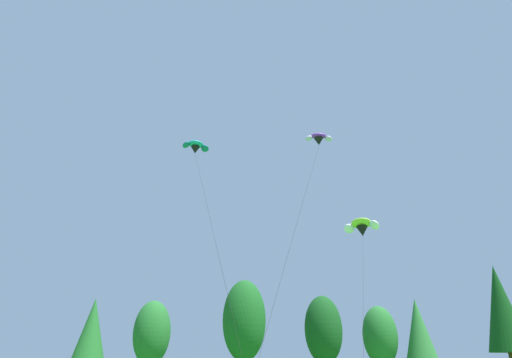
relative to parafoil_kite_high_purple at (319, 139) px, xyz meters
The scene contains 10 objects.
treeline_tree_c 33.84m from the parafoil_kite_high_purple, 135.14° to the left, with size 3.66×3.66×9.34m.
treeline_tree_d 30.48m from the parafoil_kite_high_purple, 124.12° to the left, with size 4.30×4.30×9.24m.
treeline_tree_e 23.02m from the parafoil_kite_high_purple, 104.24° to the left, with size 4.82×4.82×11.18m.
treeline_tree_f 26.08m from the parafoil_kite_high_purple, 75.82° to the left, with size 4.51×4.51×10.05m.
treeline_tree_g 29.57m from the parafoil_kite_high_purple, 59.97° to the left, with size 4.25×4.25×9.06m.
treeline_tree_h 30.67m from the parafoil_kite_high_purple, 50.39° to the left, with size 3.77×3.77×9.89m.
treeline_tree_i 32.85m from the parafoil_kite_high_purple, 32.50° to the left, with size 4.55×4.55×13.39m.
parafoil_kite_high_purple is the anchor object (origin of this frame).
parafoil_kite_mid_lime_white 11.38m from the parafoil_kite_high_purple, 51.61° to the left, with size 9.22×18.73×14.74m.
parafoil_kite_far_teal 13.27m from the parafoil_kite_high_purple, 145.92° to the left, with size 4.68×22.65×22.09m.
Camera 1 is at (-4.93, 2.11, 2.01)m, focal length 30.76 mm.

